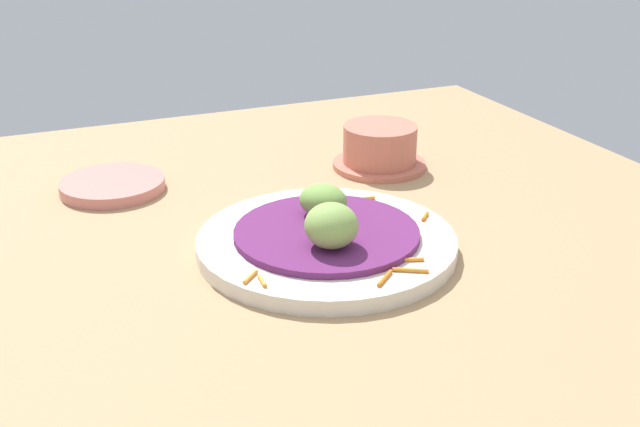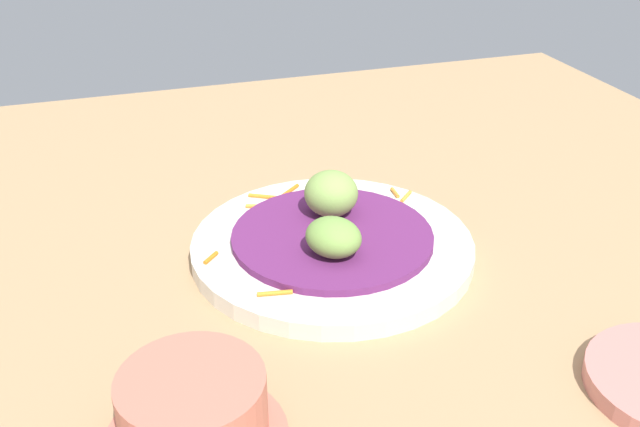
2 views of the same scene
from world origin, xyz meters
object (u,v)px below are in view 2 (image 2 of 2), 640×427
at_px(guac_scoop_center, 333,237).
at_px(guac_scoop_left, 331,193).
at_px(main_plate, 332,246).
at_px(terracotta_bowl, 194,415).

bearing_deg(guac_scoop_center, guac_scoop_left, 72.94).
bearing_deg(guac_scoop_center, main_plate, 72.94).
distance_m(main_plate, guac_scoop_left, 0.05).
relative_size(guac_scoop_left, guac_scoop_center, 1.03).
bearing_deg(terracotta_bowl, guac_scoop_center, 47.46).
bearing_deg(guac_scoop_center, terracotta_bowl, -132.54).
xyz_separation_m(guac_scoop_left, guac_scoop_center, (-0.02, -0.07, -0.01)).
distance_m(guac_scoop_left, guac_scoop_center, 0.08).
distance_m(main_plate, terracotta_bowl, 0.27).
height_order(main_plate, guac_scoop_left, guac_scoop_left).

